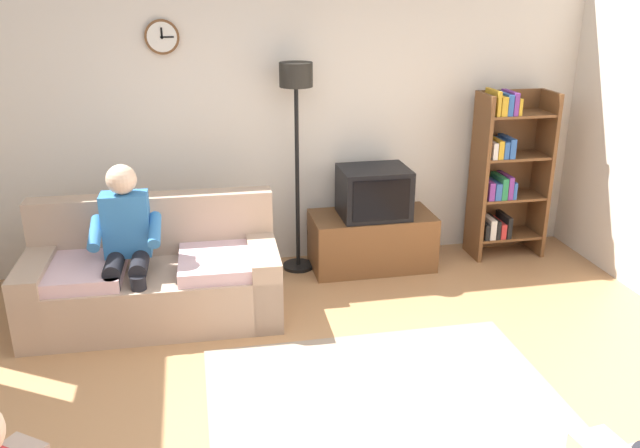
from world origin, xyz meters
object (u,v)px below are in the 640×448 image
(bookshelf, at_px, (505,173))
(tv_stand, at_px, (372,241))
(person_on_couch, at_px, (126,240))
(couch, at_px, (154,279))
(tv, at_px, (374,192))
(floor_lamp, at_px, (296,111))

(bookshelf, bearing_deg, tv_stand, -176.91)
(bookshelf, height_order, person_on_couch, bookshelf)
(tv_stand, height_order, person_on_couch, person_on_couch)
(bookshelf, bearing_deg, couch, -168.33)
(person_on_couch, bearing_deg, tv, 18.07)
(bookshelf, bearing_deg, tv, -175.83)
(person_on_couch, bearing_deg, floor_lamp, 29.61)
(tv_stand, xyz_separation_m, tv, (0.00, -0.02, 0.47))
(bookshelf, height_order, floor_lamp, floor_lamp)
(couch, height_order, bookshelf, bookshelf)
(couch, distance_m, tv_stand, 2.00)
(floor_lamp, xyz_separation_m, person_on_couch, (-1.41, -0.80, -0.75))
(floor_lamp, relative_size, person_on_couch, 1.49)
(tv, distance_m, person_on_couch, 2.18)
(bookshelf, relative_size, person_on_couch, 1.28)
(tv_stand, bearing_deg, bookshelf, 3.09)
(couch, bearing_deg, floor_lamp, 29.05)
(tv, bearing_deg, tv_stand, 90.00)
(couch, height_order, tv, tv)
(tv_stand, height_order, floor_lamp, floor_lamp)
(bookshelf, bearing_deg, person_on_couch, -167.09)
(couch, distance_m, floor_lamp, 1.82)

